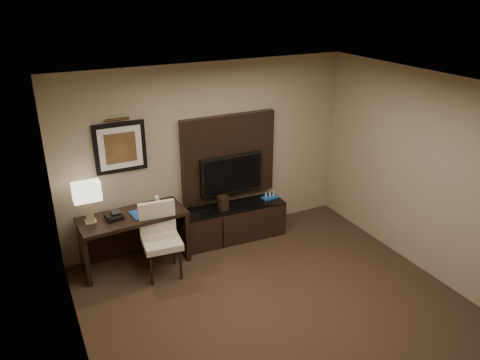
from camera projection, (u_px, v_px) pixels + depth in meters
floor at (295, 327)px, 5.45m from camera, size 4.50×5.00×0.01m
ceiling at (308, 98)px, 4.40m from camera, size 4.50×5.00×0.01m
wall_back at (209, 153)px, 6.99m from camera, size 4.50×0.01×2.70m
wall_left at (80, 281)px, 4.00m from camera, size 0.01×5.00×2.70m
wall_right at (452, 187)px, 5.85m from camera, size 0.01×5.00×2.70m
desk at (135, 240)px, 6.54m from camera, size 1.48×0.71×0.77m
credenza at (233, 222)px, 7.24m from camera, size 1.63×0.53×0.56m
tv_wall_panel at (229, 157)px, 7.09m from camera, size 1.50×0.12×1.30m
tv at (232, 174)px, 7.11m from camera, size 1.00×0.08×0.60m
artwork at (120, 147)px, 6.32m from camera, size 0.70×0.04×0.70m
picture_light at (118, 119)px, 6.13m from camera, size 0.04×0.04×0.30m
desk_chair at (162, 242)px, 6.25m from camera, size 0.54×0.61×1.03m
table_lamp at (88, 201)px, 6.08m from camera, size 0.40×0.26×0.61m
desk_phone at (114, 215)px, 6.27m from camera, size 0.24×0.22×0.11m
blue_folder at (140, 214)px, 6.39m from camera, size 0.26×0.32×0.02m
book at (141, 206)px, 6.37m from camera, size 0.18×0.03×0.24m
water_bottle at (157, 202)px, 6.55m from camera, size 0.08×0.08×0.18m
ice_bucket at (223, 203)px, 7.02m from camera, size 0.21×0.21×0.20m
minibar_tray at (270, 195)px, 7.39m from camera, size 0.27×0.18×0.09m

